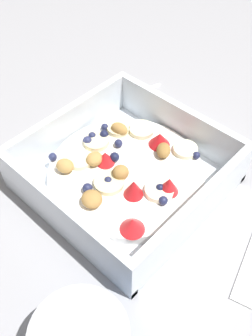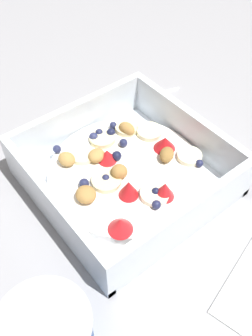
% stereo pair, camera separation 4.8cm
% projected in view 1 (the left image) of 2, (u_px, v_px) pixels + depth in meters
% --- Properties ---
extents(ground_plane, '(2.40, 2.40, 0.00)m').
position_uv_depth(ground_plane, '(116.00, 182.00, 0.50)').
color(ground_plane, '#9E9EA3').
extents(fruit_bowl, '(0.23, 0.23, 0.07)m').
position_uv_depth(fruit_bowl, '(126.00, 173.00, 0.49)').
color(fruit_bowl, white).
rests_on(fruit_bowl, ground).
extents(spoon, '(0.07, 0.17, 0.01)m').
position_uv_depth(spoon, '(96.00, 105.00, 0.60)').
color(spoon, silver).
rests_on(spoon, ground).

